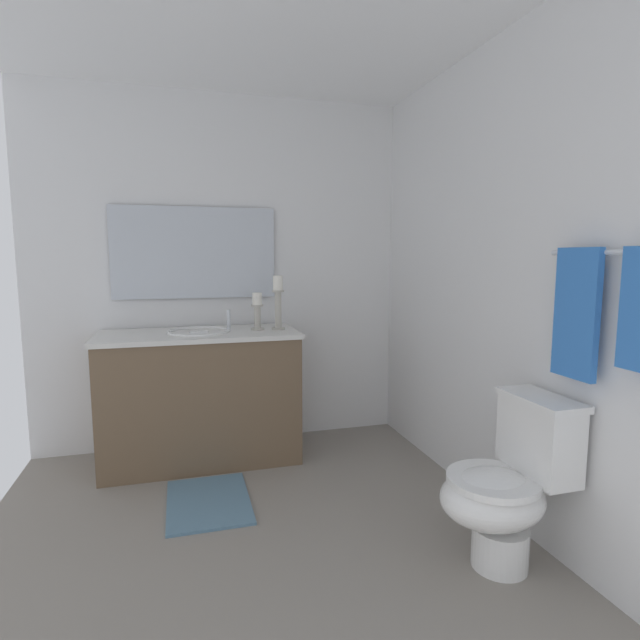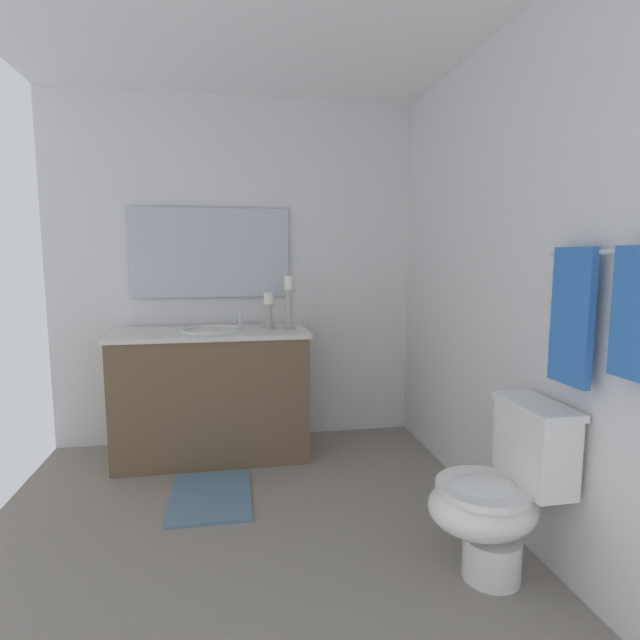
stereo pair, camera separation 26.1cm
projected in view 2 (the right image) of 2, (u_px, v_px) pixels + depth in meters
The scene contains 12 objects.
floor at pixel (249, 548), 2.32m from camera, with size 2.93×2.59×0.02m, color gray.
wall_back at pixel (516, 281), 2.39m from camera, with size 2.93×0.04×2.45m, color white.
wall_left at pixel (239, 273), 3.59m from camera, with size 0.04×2.59×2.45m, color white.
vanity_cabinet at pixel (213, 393), 3.34m from camera, with size 0.58×1.28×0.86m.
sink_basin at pixel (212, 336), 3.29m from camera, with size 0.40×0.40×0.24m.
mirror at pixel (211, 253), 3.50m from camera, with size 0.02×1.10×0.62m, color silver.
candle_holder_tall at pixel (289, 300), 3.34m from camera, with size 0.09×0.09×0.36m.
candle_holder_short at pixel (269, 310), 3.34m from camera, with size 0.09×0.09×0.25m.
toilet at pixel (498, 495), 2.05m from camera, with size 0.39×0.54×0.75m.
towel_bar at pixel (614, 252), 1.69m from camera, with size 0.02×0.02×0.67m, color silver.
towel_near_vanity at pixel (572, 317), 1.89m from camera, with size 0.21×0.03×0.52m, color blue.
bath_mat at pixel (211, 496), 2.79m from camera, with size 0.60×0.44×0.02m, color slate.
Camera 2 is at (2.19, -0.05, 1.34)m, focal length 27.91 mm.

